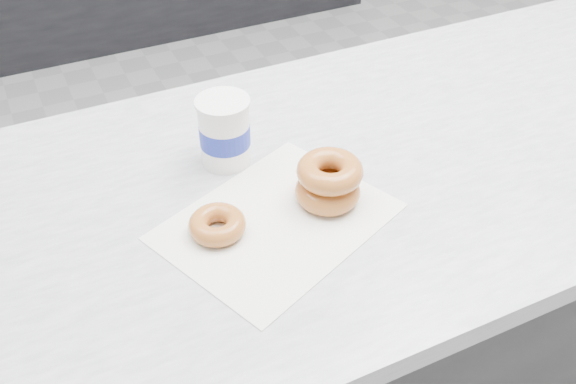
% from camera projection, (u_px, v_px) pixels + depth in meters
% --- Properties ---
extents(ground, '(5.00, 5.00, 0.00)m').
position_uv_depth(ground, '(317.00, 256.00, 2.20)').
color(ground, '#939396').
rests_on(ground, ground).
extents(counter, '(3.06, 0.76, 0.90)m').
position_uv_depth(counter, '(441.00, 286.00, 1.49)').
color(counter, '#333335').
rests_on(counter, ground).
extents(wax_paper, '(0.41, 0.37, 0.00)m').
position_uv_depth(wax_paper, '(277.00, 221.00, 1.00)').
color(wax_paper, silver).
rests_on(wax_paper, counter).
extents(donut_single, '(0.09, 0.09, 0.03)m').
position_uv_depth(donut_single, '(217.00, 225.00, 0.97)').
color(donut_single, '#BD6C34').
rests_on(donut_single, wax_paper).
extents(donut_stack, '(0.14, 0.14, 0.07)m').
position_uv_depth(donut_stack, '(329.00, 181.00, 1.02)').
color(donut_stack, '#BD6C34').
rests_on(donut_stack, wax_paper).
extents(coffee_cup, '(0.10, 0.10, 0.12)m').
position_uv_depth(coffee_cup, '(225.00, 131.00, 1.08)').
color(coffee_cup, white).
rests_on(coffee_cup, counter).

